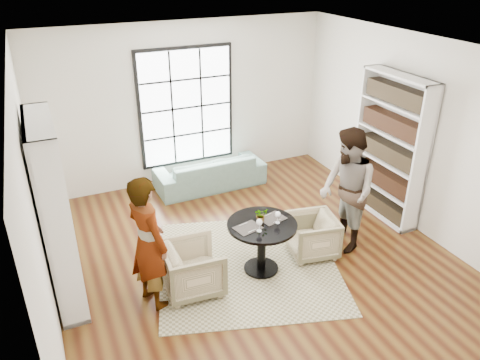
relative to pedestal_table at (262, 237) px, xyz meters
name	(u,v)px	position (x,y,z in m)	size (l,w,h in m)	color
ground	(255,257)	(0.04, 0.30, -0.55)	(6.00, 6.00, 0.00)	brown
room_shell	(240,166)	(0.04, 0.84, 0.70)	(6.00, 6.01, 6.00)	silver
rug	(248,265)	(-0.12, 0.16, -0.55)	(2.49, 2.49, 0.01)	tan
pedestal_table	(262,237)	(0.00, 0.00, 0.00)	(0.96, 0.96, 0.76)	black
sofa	(210,172)	(0.27, 2.75, -0.25)	(2.05, 0.80, 0.60)	gray
armchair_left	(193,268)	(-1.01, -0.02, -0.21)	(0.73, 0.75, 0.69)	#C5B18D
armchair_right	(312,236)	(0.85, 0.05, -0.24)	(0.67, 0.68, 0.62)	#C0BB89
person_left	(148,243)	(-1.56, -0.02, 0.34)	(0.65, 0.43, 1.78)	gray
person_right	(347,191)	(1.40, 0.05, 0.38)	(0.91, 0.71, 1.87)	gray
placemat_left	(248,228)	(-0.22, -0.02, 0.21)	(0.34, 0.26, 0.01)	#292624
placemat_right	(272,218)	(0.19, 0.06, 0.21)	(0.34, 0.26, 0.01)	#292624
cutlery_left	(248,227)	(-0.22, -0.02, 0.22)	(0.14, 0.22, 0.01)	silver
cutlery_right	(272,218)	(0.19, 0.06, 0.22)	(0.14, 0.22, 0.01)	silver
wine_glass_left	(259,223)	(-0.12, -0.15, 0.34)	(0.08, 0.08, 0.18)	silver
wine_glass_right	(278,215)	(0.20, -0.07, 0.34)	(0.08, 0.08, 0.18)	silver
flower_centerpiece	(261,215)	(0.01, 0.06, 0.31)	(0.18, 0.16, 0.20)	gray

